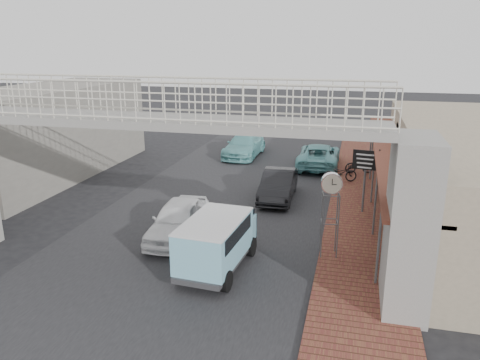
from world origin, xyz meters
The scene contains 15 objects.
ground centered at (0.00, 0.00, 0.00)m, with size 120.00×120.00×0.00m, color black.
road_strip centered at (0.00, 0.00, 0.01)m, with size 10.00×60.00×0.01m, color black.
sidewalk centered at (6.50, 3.00, 0.05)m, with size 3.00×40.00×0.10m, color brown.
shophouse_row centered at (10.97, 4.00, 2.01)m, with size 7.20×18.00×4.00m.
footbridge centered at (0.00, -4.00, 3.18)m, with size 16.40×2.40×6.34m.
building_far_left centered at (-11.00, 6.00, 2.50)m, with size 5.00×14.00×5.00m, color gray.
white_hatchback centered at (-0.50, -0.90, 0.74)m, with size 1.74×4.32×1.47m, color white.
dark_sedan centered at (2.49, 4.72, 0.70)m, with size 1.49×4.28×1.41m, color black.
angkot_curb centered at (3.88, 11.34, 0.72)m, with size 2.39×5.19×1.44m, color #68B0B5.
angkot_far centered at (-1.23, 13.06, 0.74)m, with size 2.07×5.08×1.47m, color #65ADAF.
angkot_van centered at (1.75, -3.17, 1.19)m, with size 2.00×3.93×1.87m.
motorcycle_near centered at (5.30, 8.09, 0.59)m, with size 0.65×1.85×0.97m, color black.
motorcycle_far centered at (6.30, 10.11, 0.60)m, with size 0.47×1.66×1.00m, color black.
street_clock centered at (5.30, -1.26, 2.61)m, with size 0.77×0.66×3.02m.
arrow_sign centered at (7.20, 3.42, 2.45)m, with size 1.74×1.13×2.91m.
Camera 1 is at (5.98, -16.84, 7.38)m, focal length 35.00 mm.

